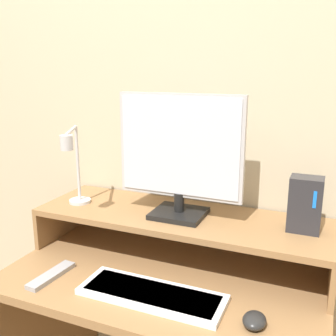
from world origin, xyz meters
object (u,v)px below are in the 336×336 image
at_px(monitor, 179,154).
at_px(router_dock, 305,204).
at_px(mouse, 254,320).
at_px(desk_lamp, 74,167).
at_px(remote_control, 51,275).
at_px(keyboard, 152,294).

xyz_separation_m(monitor, router_dock, (0.43, 0.03, -0.14)).
bearing_deg(router_dock, mouse, -104.93).
relative_size(desk_lamp, router_dock, 1.70).
relative_size(monitor, desk_lamp, 1.46).
distance_m(monitor, desk_lamp, 0.39).
bearing_deg(router_dock, desk_lamp, -170.92).
distance_m(monitor, router_dock, 0.45).
xyz_separation_m(monitor, remote_control, (-0.34, -0.30, -0.38)).
xyz_separation_m(keyboard, mouse, (0.32, -0.02, 0.01)).
bearing_deg(monitor, remote_control, -138.02).
distance_m(monitor, mouse, 0.59).
height_order(desk_lamp, mouse, desk_lamp).
xyz_separation_m(mouse, remote_control, (-0.68, -0.01, -0.01)).
distance_m(monitor, remote_control, 0.60).
bearing_deg(router_dock, keyboard, -142.34).
relative_size(router_dock, keyboard, 0.40).
bearing_deg(keyboard, remote_control, -175.97).
relative_size(monitor, mouse, 5.59).
distance_m(desk_lamp, mouse, 0.81).
relative_size(router_dock, remote_control, 0.94).
distance_m(router_dock, keyboard, 0.57).
height_order(desk_lamp, router_dock, desk_lamp).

